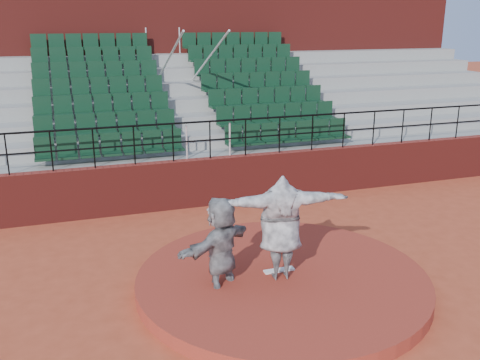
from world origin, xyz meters
The scene contains 9 objects.
ground centered at (0.00, 0.00, 0.00)m, with size 90.00×90.00×0.00m, color #AB4226.
pitchers_mound centered at (0.00, 0.00, 0.12)m, with size 5.50×5.50×0.25m, color maroon.
pitching_rubber centered at (0.00, 0.15, 0.27)m, with size 0.60×0.15×0.03m, color white.
boundary_wall centered at (0.00, 5.00, 0.65)m, with size 24.00×0.30×1.30m, color maroon.
wall_railing centered at (0.00, 5.00, 2.03)m, with size 24.04×0.05×1.03m.
seating_deck centered at (0.00, 8.64, 1.45)m, with size 24.00×5.97×4.63m.
press_box_facade centered at (0.00, 12.60, 3.55)m, with size 24.00×3.00×7.10m, color maroon.
pitcher centered at (-0.08, -0.07, 1.24)m, with size 2.43×0.66×1.98m, color black.
fielder centered at (-1.19, 0.05, 0.95)m, with size 1.76×0.56×1.90m, color black.
Camera 1 is at (-3.68, -8.42, 4.87)m, focal length 40.00 mm.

